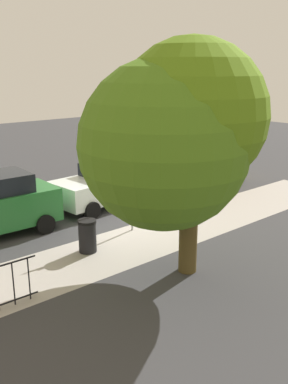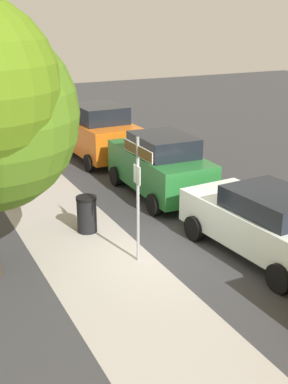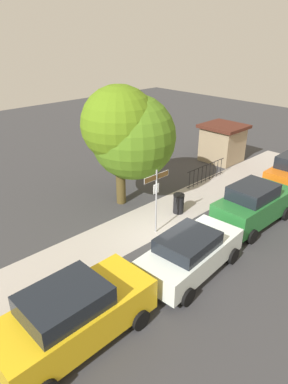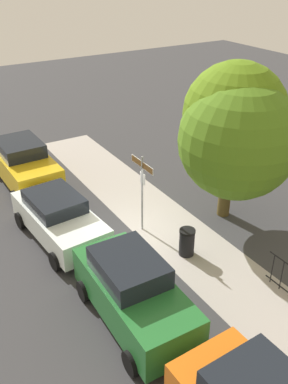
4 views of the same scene
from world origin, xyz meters
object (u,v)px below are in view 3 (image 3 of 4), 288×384
at_px(utility_shed, 222,143).
at_px(car_yellow, 74,315).
at_px(street_sign, 156,190).
at_px(car_white, 191,253).
at_px(car_green, 254,204).
at_px(trash_bin, 179,203).
at_px(shade_tree, 126,130).

bearing_deg(utility_shed, car_yellow, -159.23).
xyz_separation_m(street_sign, car_white, (-1.07, -2.82, -1.22)).
relative_size(car_yellow, car_white, 1.04).
distance_m(car_white, car_green, 4.81).
distance_m(car_white, trash_bin, 4.60).
xyz_separation_m(street_sign, shade_tree, (1.13, 3.16, 1.72)).
distance_m(shade_tree, car_white, 7.01).
height_order(street_sign, car_white, street_sign).
height_order(car_white, car_green, car_green).
bearing_deg(car_green, car_yellow, -178.68).
bearing_deg(street_sign, car_yellow, -156.46).
xyz_separation_m(shade_tree, trash_bin, (0.96, -2.66, -3.30)).
height_order(shade_tree, car_green, shade_tree).
relative_size(utility_shed, trash_bin, 2.73).
bearing_deg(street_sign, shade_tree, 70.33).
distance_m(car_green, trash_bin, 3.49).
relative_size(shade_tree, car_yellow, 1.27).
relative_size(car_yellow, trash_bin, 4.80).
bearing_deg(utility_shed, shade_tree, -178.41).
relative_size(car_white, trash_bin, 4.62).
bearing_deg(car_green, street_sign, 146.96).
height_order(car_white, trash_bin, car_white).
bearing_deg(car_green, utility_shed, 45.46).
height_order(street_sign, trash_bin, street_sign).
relative_size(street_sign, shade_tree, 0.50).
xyz_separation_m(car_yellow, car_white, (4.80, -0.26, -0.12)).
bearing_deg(car_green, shade_tree, 115.77).
height_order(car_yellow, car_green, car_green).
height_order(car_yellow, trash_bin, car_yellow).
xyz_separation_m(car_white, car_green, (4.80, 0.27, 0.14)).
relative_size(car_yellow, car_green, 1.08).
bearing_deg(shade_tree, car_white, -110.22).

